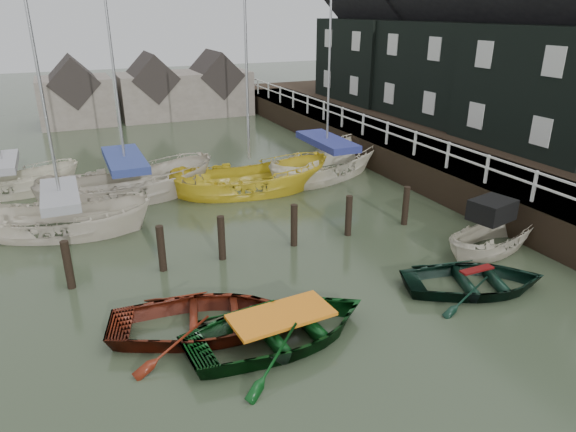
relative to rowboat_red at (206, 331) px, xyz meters
name	(u,v)px	position (x,y,z in m)	size (l,w,h in m)	color
ground	(300,297)	(2.69, 0.48, 0.00)	(120.00, 120.00, 0.00)	#2F3824
pier	(387,148)	(12.17, 10.48, 0.71)	(3.04, 32.00, 2.70)	black
land_strip	(472,150)	(17.69, 10.48, 0.00)	(14.00, 38.00, 1.50)	black
quay_houses	(508,41)	(17.68, 9.13, 5.68)	(6.52, 28.14, 10.01)	black
mooring_pilings	(225,244)	(1.58, 3.48, 0.50)	(13.72, 0.22, 1.80)	black
far_sheds	(150,91)	(3.52, 26.48, 1.86)	(14.00, 4.08, 4.39)	#665B51
rowboat_red	(206,331)	(0.00, 0.00, 0.00)	(3.15, 4.41, 0.91)	#55190C
rowboat_green	(282,340)	(1.49, -1.07, 0.00)	(3.21, 4.50, 0.93)	black
rowboat_dkgreen	(474,289)	(7.21, -1.07, 0.00)	(2.78, 3.89, 0.81)	black
motorboat	(491,246)	(9.49, 0.68, 0.11)	(4.18, 2.33, 2.36)	beige
sailboat_a	(66,231)	(-2.80, 7.55, 0.06)	(6.23, 3.89, 10.08)	beige
sailboat_b	(129,197)	(-0.33, 10.24, 0.06)	(6.98, 2.72, 12.13)	beige
sailboat_c	(250,191)	(4.40, 9.01, 0.01)	(6.97, 3.54, 10.09)	gold
sailboat_d	(326,174)	(8.40, 9.76, 0.06)	(7.29, 4.88, 11.90)	beige
sailboat_e	(8,192)	(-4.83, 12.80, 0.06)	(5.87, 2.67, 9.14)	beige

